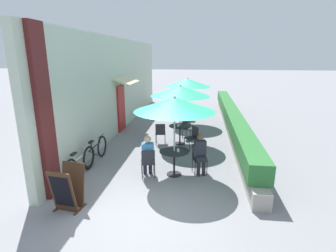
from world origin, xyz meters
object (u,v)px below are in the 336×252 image
(patio_table_mid, at_px, (180,130))
(bicycle_second, at_px, (96,151))
(seated_patron_near_left, at_px, (200,152))
(coffee_cup_near, at_px, (178,150))
(cafe_chair_far_left, at_px, (188,111))
(seated_patron_near_right, at_px, (148,154))
(cafe_chair_mid_back, at_px, (160,132))
(menu_board, at_px, (68,188))
(patio_table_far, at_px, (187,113))
(patio_umbrella_far, at_px, (188,83))
(cafe_chair_mid_right, at_px, (187,127))
(bicycle_leaning, at_px, (80,163))
(patio_umbrella_near, at_px, (175,104))
(patio_umbrella_mid, at_px, (180,91))
(coffee_cup_far, at_px, (187,108))
(patio_table_near, at_px, (174,157))
(cafe_chair_near_right, at_px, (148,161))
(coffee_cup_mid, at_px, (178,126))
(cafe_chair_mid_left, at_px, (193,136))
(cafe_chair_near_left, at_px, (199,156))
(cafe_chair_far_right, at_px, (186,118))

(patio_table_mid, bearing_deg, bicycle_second, -139.57)
(seated_patron_near_left, distance_m, coffee_cup_near, 0.69)
(patio_table_mid, distance_m, cafe_chair_far_left, 3.91)
(seated_patron_near_right, height_order, bicycle_second, seated_patron_near_right)
(cafe_chair_mid_back, height_order, menu_board, menu_board)
(coffee_cup_near, xyz_separation_m, patio_table_far, (-0.08, 6.02, -0.22))
(cafe_chair_far_left, bearing_deg, patio_umbrella_far, 5.64)
(cafe_chair_mid_right, height_order, bicycle_leaning, cafe_chair_mid_right)
(patio_umbrella_near, xyz_separation_m, seated_patron_near_left, (0.76, 0.17, -1.44))
(patio_table_mid, height_order, bicycle_leaning, bicycle_leaning)
(patio_umbrella_near, xyz_separation_m, patio_umbrella_mid, (-0.07, 2.83, 0.00))
(cafe_chair_mid_right, distance_m, coffee_cup_far, 2.53)
(seated_patron_near_right, xyz_separation_m, menu_board, (-1.47, -1.91, -0.17))
(patio_table_near, distance_m, bicycle_leaning, 2.80)
(cafe_chair_far_left, bearing_deg, coffee_cup_near, 6.56)
(cafe_chair_near_right, height_order, patio_table_far, cafe_chair_near_right)
(coffee_cup_mid, bearing_deg, cafe_chair_mid_right, 72.16)
(patio_umbrella_mid, xyz_separation_m, menu_board, (-2.16, -4.91, -1.62))
(cafe_chair_mid_left, bearing_deg, menu_board, 110.88)
(patio_table_mid, distance_m, coffee_cup_mid, 0.28)
(cafe_chair_mid_left, relative_size, coffee_cup_mid, 9.67)
(patio_table_near, xyz_separation_m, cafe_chair_mid_left, (0.46, 2.26, -0.06))
(patio_table_near, xyz_separation_m, coffee_cup_far, (0.00, 6.08, 0.22))
(patio_table_far, distance_m, patio_umbrella_far, 1.55)
(patio_umbrella_mid, xyz_separation_m, cafe_chair_mid_back, (-0.76, -0.17, -1.61))
(cafe_chair_mid_right, bearing_deg, menu_board, -0.22)
(cafe_chair_mid_left, bearing_deg, patio_umbrella_near, 131.14)
(bicycle_leaning, bearing_deg, patio_table_mid, 53.45)
(seated_patron_near_left, bearing_deg, bicycle_second, -22.45)
(patio_table_near, height_order, cafe_chair_mid_back, cafe_chair_mid_back)
(patio_table_near, height_order, menu_board, menu_board)
(cafe_chair_near_left, xyz_separation_m, seated_patron_near_right, (-1.49, -0.44, 0.17))
(patio_table_mid, height_order, cafe_chair_far_right, cafe_chair_far_right)
(seated_patron_near_right, relative_size, coffee_cup_far, 13.89)
(cafe_chair_near_left, relative_size, cafe_chair_far_right, 1.00)
(seated_patron_near_right, relative_size, menu_board, 1.20)
(coffee_cup_mid, relative_size, patio_umbrella_far, 0.04)
(cafe_chair_mid_right, bearing_deg, patio_umbrella_far, -154.34)
(patio_umbrella_near, xyz_separation_m, menu_board, (-2.23, -2.08, -1.62))
(patio_table_mid, height_order, cafe_chair_mid_left, cafe_chair_mid_left)
(cafe_chair_mid_back, relative_size, coffee_cup_mid, 9.67)
(cafe_chair_mid_left, bearing_deg, cafe_chair_far_right, -28.96)
(cafe_chair_mid_back, distance_m, patio_table_far, 3.42)
(patio_umbrella_mid, bearing_deg, coffee_cup_mid, -111.32)
(patio_table_near, bearing_deg, seated_patron_near_left, 12.54)
(patio_table_near, relative_size, coffee_cup_far, 9.66)
(coffee_cup_far, distance_m, menu_board, 8.46)
(bicycle_second, bearing_deg, patio_table_mid, 41.26)
(cafe_chair_mid_right, height_order, coffee_cup_far, cafe_chair_mid_right)
(seated_patron_near_left, relative_size, bicycle_second, 0.69)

